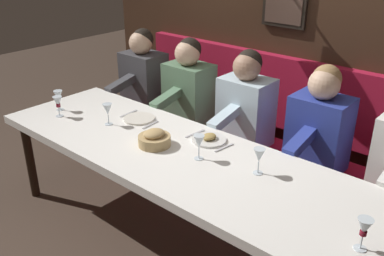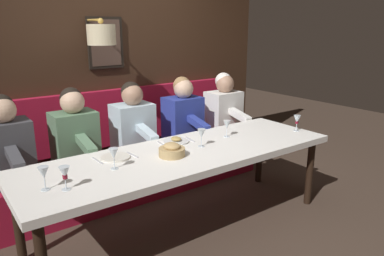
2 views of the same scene
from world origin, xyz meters
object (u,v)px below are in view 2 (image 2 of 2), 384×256
wine_glass_5 (65,173)px  wine_glass_2 (44,173)px  diner_far (75,132)px  diner_near (183,114)px  dining_table (185,158)px  bread_bowl (172,150)px  diner_farthest (7,144)px  wine_glass_0 (114,154)px  diner_middle (133,123)px  wine_glass_4 (201,134)px  diner_nearest (224,107)px  wine_glass_1 (297,120)px  wine_glass_3 (227,125)px

wine_glass_5 → wine_glass_2: bearing=55.0°
diner_far → diner_near: bearing=-90.0°
dining_table → diner_far: 1.10m
wine_glass_2 → bread_bowl: (0.06, -1.03, -0.07)m
diner_farthest → wine_glass_0: size_ratio=4.82×
diner_middle → bread_bowl: size_ratio=3.60×
diner_near → wine_glass_4: (-0.86, 0.40, 0.04)m
dining_table → diner_nearest: 1.50m
wine_glass_0 → wine_glass_2: bearing=98.0°
bread_bowl → wine_glass_1: bearing=-94.7°
wine_glass_1 → bread_bowl: bearing=85.3°
diner_nearest → bread_bowl: 1.64m
wine_glass_1 → wine_glass_3: bearing=69.8°
diner_middle → wine_glass_2: bearing=130.1°
dining_table → diner_farthest: 1.52m
diner_near → wine_glass_0: 1.54m
diner_farthest → wine_glass_3: size_ratio=4.82×
diner_near → wine_glass_1: 1.25m
dining_table → wine_glass_3: wine_glass_3 is taller
diner_near → wine_glass_1: size_ratio=4.82×
diner_nearest → wine_glass_3: diner_nearest is taller
diner_far → wine_glass_0: size_ratio=4.82×
wine_glass_5 → wine_glass_4: bearing=-81.7°
diner_farthest → diner_far: bearing=-90.0°
diner_farthest → wine_glass_5: bearing=-171.2°
wine_glass_5 → diner_farthest: bearing=8.8°
wine_glass_0 → bread_bowl: (-0.02, -0.51, -0.07)m
diner_middle → bread_bowl: bearing=172.8°
diner_farthest → wine_glass_4: diner_farthest is taller
wine_glass_0 → wine_glass_2: size_ratio=1.00×
diner_far → wine_glass_2: 1.11m
bread_bowl → diner_nearest: bearing=-56.1°
diner_near → bread_bowl: diner_near is taller
diner_farthest → wine_glass_1: size_ratio=4.82×
diner_far → wine_glass_3: (-0.77, -1.23, 0.04)m
dining_table → diner_near: size_ratio=3.57×
diner_middle → wine_glass_1: diner_middle is taller
diner_farthest → wine_glass_5: diner_farthest is taller
dining_table → diner_near: 1.07m
wine_glass_0 → diner_nearest: bearing=-64.4°
wine_glass_1 → wine_glass_2: size_ratio=1.00×
wine_glass_2 → diner_nearest: bearing=-68.0°
dining_table → wine_glass_5: (-0.16, 1.07, 0.18)m
diner_far → bread_bowl: 1.04m
wine_glass_4 → wine_glass_3: bearing=-76.2°
wine_glass_2 → bread_bowl: bearing=-86.9°
diner_middle → wine_glass_0: 1.09m
bread_bowl → wine_glass_5: bearing=98.3°
diner_middle → wine_glass_4: bearing=-164.8°
dining_table → diner_middle: size_ratio=3.57×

